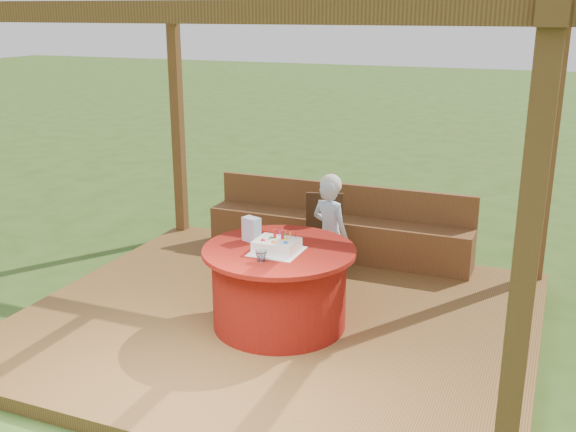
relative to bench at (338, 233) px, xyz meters
The scene contains 10 objects.
ground 1.76m from the bench, 90.00° to the right, with size 60.00×60.00×0.00m, color #2D4B19.
deck 1.75m from the bench, 90.00° to the right, with size 4.50×4.00×0.12m, color brown.
pergola 2.65m from the bench, 90.00° to the right, with size 4.50×4.00×2.72m.
bench is the anchor object (origin of this frame).
table 1.88m from the bench, 87.34° to the right, with size 1.32×1.32×0.72m.
chair 0.57m from the bench, 88.03° to the right, with size 0.48×0.48×0.84m.
elderly_woman 1.00m from the bench, 76.68° to the right, with size 0.48×0.39×1.17m.
birthday_cake 2.03m from the bench, 87.04° to the right, with size 0.40×0.40×0.18m.
gift_bag 1.88m from the bench, 96.92° to the right, with size 0.15×0.10×0.22m, color #E896CE.
drinking_glass 2.27m from the bench, 88.05° to the right, with size 0.10×0.10×0.09m, color white.
Camera 1 is at (2.23, -5.15, 2.79)m, focal length 42.00 mm.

